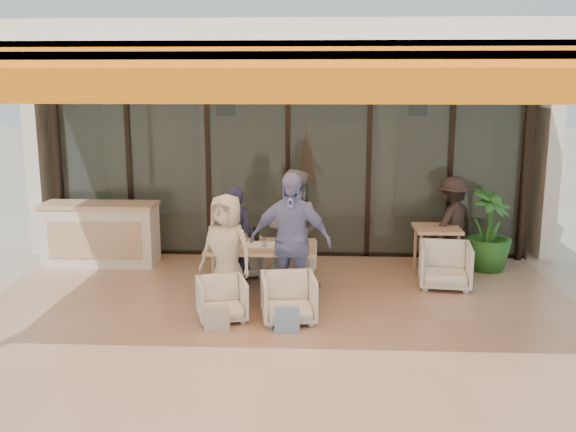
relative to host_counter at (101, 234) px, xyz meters
name	(u,v)px	position (x,y,z in m)	size (l,w,h in m)	color
ground	(277,319)	(3.02, -2.30, -0.53)	(70.00, 70.00, 0.00)	#C6B293
terrace_floor	(277,318)	(3.02, -2.30, -0.53)	(8.00, 6.00, 0.01)	tan
terrace_structure	(274,55)	(3.02, -2.56, 2.72)	(8.00, 6.00, 3.40)	silver
glass_storefront	(288,164)	(3.02, 0.70, 1.07)	(8.08, 0.10, 3.20)	#9EADA3
interior_block	(294,119)	(3.03, 3.02, 1.70)	(9.05, 3.62, 3.52)	silver
host_counter	(101,234)	(0.00, 0.00, 0.00)	(1.85, 0.65, 1.04)	silver
dining_table	(261,249)	(2.75, -1.43, 0.16)	(1.50, 0.90, 0.93)	tan
chair_far_left	(240,254)	(2.34, -0.49, -0.18)	(0.68, 0.64, 0.70)	white
chair_far_right	(294,258)	(3.18, -0.49, -0.23)	(0.59, 0.55, 0.60)	white
chair_near_left	(222,298)	(2.34, -2.39, -0.23)	(0.59, 0.55, 0.61)	white
chair_near_right	(289,296)	(3.18, -2.39, -0.19)	(0.66, 0.61, 0.68)	white
diner_navy	(235,237)	(2.34, -0.99, 0.21)	(0.54, 0.36, 1.49)	#1A1D3A
diner_grey	(293,229)	(3.18, -0.99, 0.34)	(0.85, 0.66, 1.74)	slate
diner_cream	(227,252)	(2.34, -1.89, 0.24)	(0.75, 0.49, 1.53)	beige
diner_periwinkle	(290,242)	(3.18, -1.89, 0.38)	(1.07, 0.44, 1.82)	#7B87CD
tote_bag_cream	(217,319)	(2.34, -2.79, -0.36)	(0.30, 0.10, 0.34)	silver
tote_bag_blue	(287,320)	(3.18, -2.79, -0.36)	(0.30, 0.10, 0.34)	#99BFD8
side_table	(437,234)	(5.39, -0.19, 0.11)	(0.70, 0.70, 0.74)	tan
side_chair	(445,264)	(5.39, -0.94, -0.16)	(0.72, 0.68, 0.74)	white
standing_woman	(452,223)	(5.68, 0.13, 0.22)	(0.97, 0.56, 1.50)	black
potted_palm	(489,231)	(6.23, -0.02, 0.13)	(0.74, 0.74, 1.32)	#1E5919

